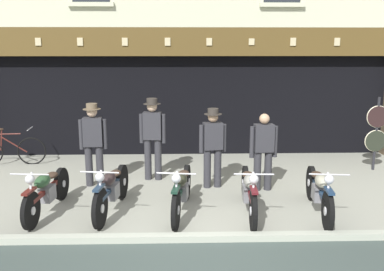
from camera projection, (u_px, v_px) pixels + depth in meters
shop_facade at (187, 86)px, 12.81m from camera, size 11.59×4.42×5.94m
motorcycle_left at (46, 191)px, 7.31m from camera, size 0.62×1.96×0.90m
motorcycle_center_left at (111, 189)px, 7.35m from camera, size 0.62×2.01×0.92m
motorcycle_center at (182, 189)px, 7.33m from camera, size 0.62×2.07×0.92m
motorcycle_center_right at (249, 191)px, 7.26m from camera, size 0.62×2.04×0.92m
motorcycle_right at (319, 190)px, 7.28m from camera, size 0.62×2.05×0.91m
salesman_left at (93, 140)px, 8.67m from camera, size 0.56×0.35×1.72m
shopkeeper_center at (153, 134)px, 9.07m from camera, size 0.56×0.37×1.77m
salesman_right at (213, 144)px, 8.58m from camera, size 0.55×0.35×1.63m
assistant_far_right at (263, 149)px, 8.42m from camera, size 0.56×0.26×1.55m
tyre_sign_pole at (377, 130)px, 9.79m from camera, size 0.51×0.06×1.71m
advert_board_near at (99, 93)px, 11.15m from camera, size 0.73×0.03×0.88m
leaning_bicycle at (10, 150)px, 10.34m from camera, size 1.70×0.50×0.93m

